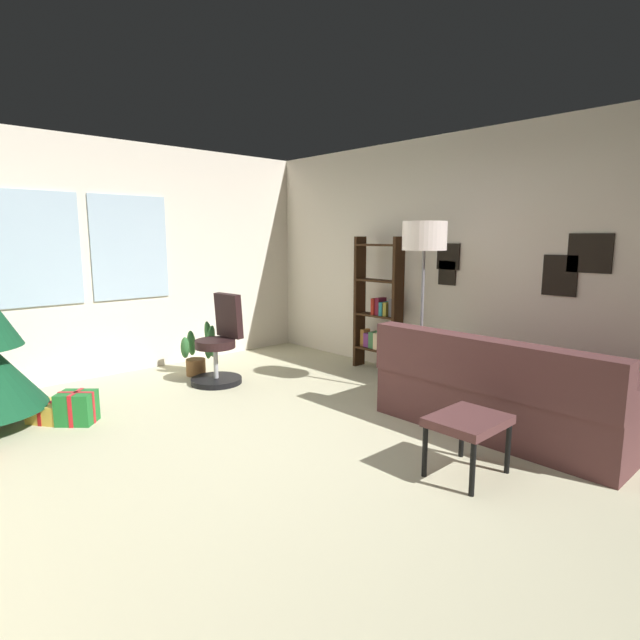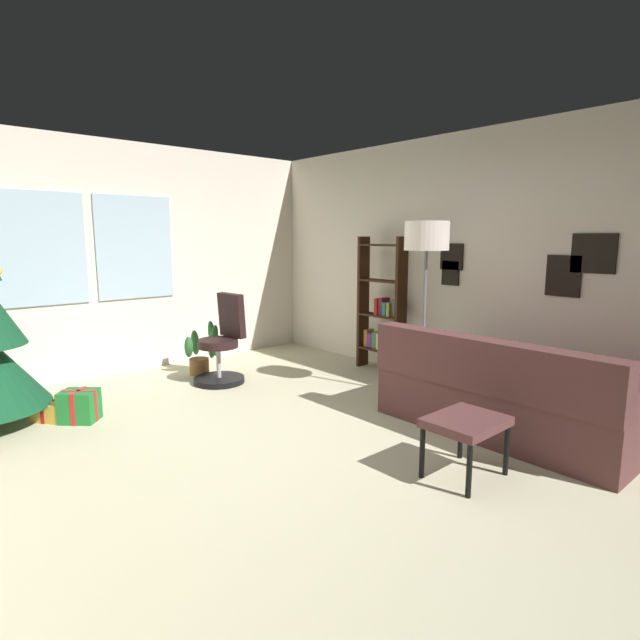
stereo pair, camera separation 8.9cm
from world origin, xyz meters
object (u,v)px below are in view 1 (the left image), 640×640
Objects in this scene: couch at (520,397)px; gift_box_green at (77,408)px; potted_plant at (200,352)px; floor_lamp at (424,245)px; office_chair at (220,349)px; bookshelf at (379,312)px; gift_box_gold at (50,412)px; footstool at (468,424)px.

gift_box_green is at bearing 134.31° from couch.
gift_box_green is at bearing -156.86° from potted_plant.
couch is 1.16× the size of floor_lamp.
couch is 3.55m from potted_plant.
office_chair is at bearing 109.72° from couch.
floor_lamp reaches higher than bookshelf.
floor_lamp is 2.86m from potted_plant.
floor_lamp reaches higher than gift_box_gold.
bookshelf is at bearing 64.44° from floor_lamp.
potted_plant reaches higher than gift_box_green.
couch is 3.79m from gift_box_green.
floor_lamp is (1.25, -1.80, 1.15)m from office_chair.
footstool reaches higher than gift_box_green.
floor_lamp reaches higher than footstool.
office_chair is (1.59, 0.24, 0.24)m from gift_box_green.
couch reaches higher than gift_box_green.
gift_box_green is 0.28m from gift_box_gold.
bookshelf is 0.92× the size of floor_lamp.
gift_box_gold is at bearing -165.19° from potted_plant.
footstool is 0.30× the size of floor_lamp.
floor_lamp is (-0.46, -0.96, 0.81)m from bookshelf.
bookshelf reaches higher than potted_plant.
office_chair is (-1.06, 2.95, 0.08)m from couch.
gift_box_green is 1.75m from potted_plant.
bookshelf is at bearing 72.87° from couch.
gift_box_gold is at bearing 149.25° from floor_lamp.
potted_plant is (-0.03, 3.52, -0.09)m from footstool.
potted_plant is (-1.24, 2.25, -1.26)m from floor_lamp.
couch is at bearing -107.13° from bookshelf.
gift_box_gold is 0.62× the size of potted_plant.
gift_box_gold is at bearing 125.83° from gift_box_green.
bookshelf is 1.34m from floor_lamp.
footstool is at bearing -89.29° from office_chair.
office_chair reaches higher than gift_box_green.
couch is 2.24m from bookshelf.
floor_lamp is at bearing 46.36° from footstool.
couch is at bearing -99.45° from floor_lamp.
office_chair is 0.56× the size of floor_lamp.
gift_box_gold is 1.77m from office_chair.
gift_box_gold is 0.23× the size of floor_lamp.
gift_box_gold is at bearing -179.47° from office_chair.
footstool is at bearing -89.53° from potted_plant.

